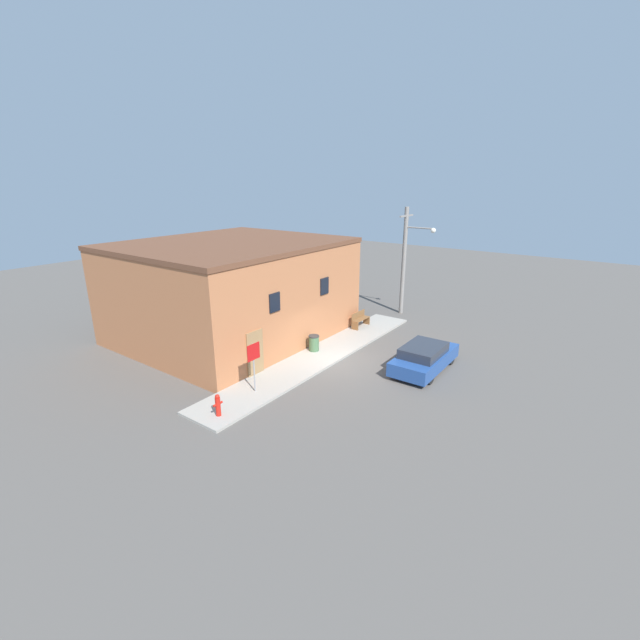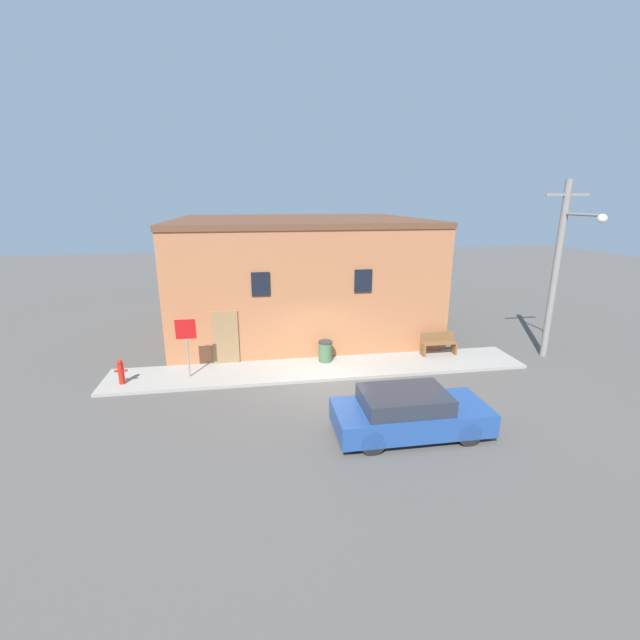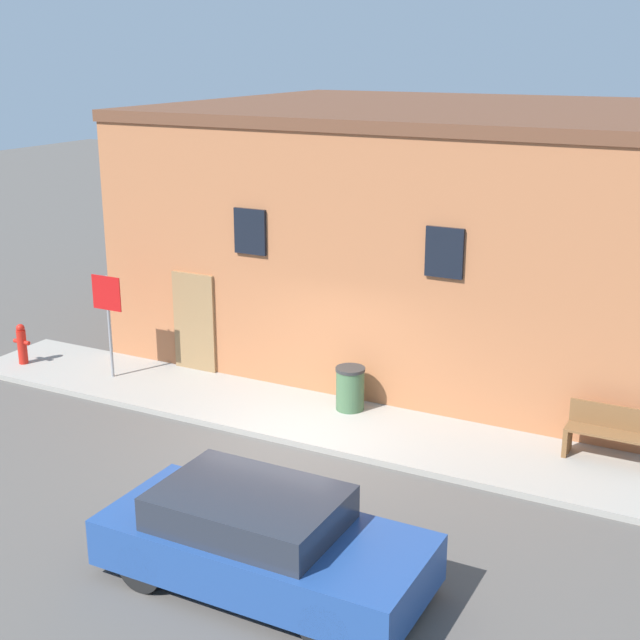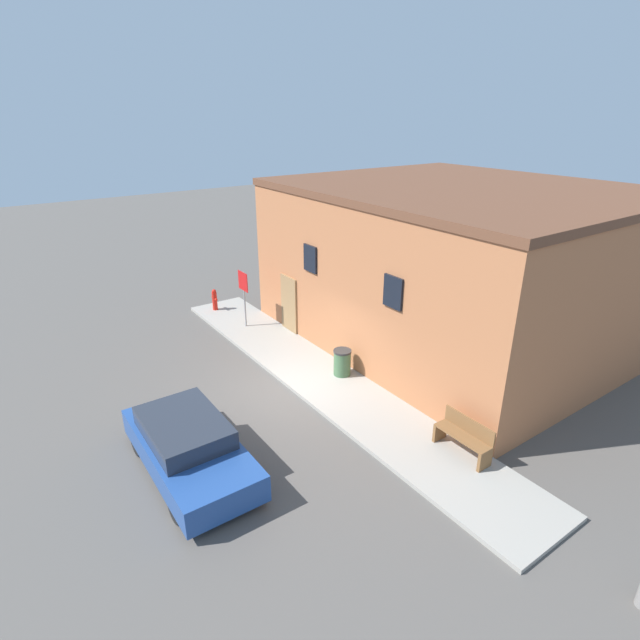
# 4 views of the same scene
# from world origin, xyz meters

# --- Properties ---
(ground_plane) EXTENTS (80.00, 80.00, 0.00)m
(ground_plane) POSITION_xyz_m (0.00, 0.00, 0.00)
(ground_plane) COLOR #56514C
(sidewalk) EXTENTS (15.77, 2.24, 0.11)m
(sidewalk) POSITION_xyz_m (0.00, 1.12, 0.06)
(sidewalk) COLOR #9E998E
(sidewalk) RESTS_ON ground
(brick_building) EXTENTS (11.55, 10.05, 5.43)m
(brick_building) POSITION_xyz_m (-0.15, 7.20, 2.72)
(brick_building) COLOR #B26B42
(brick_building) RESTS_ON ground
(fire_hydrant) EXTENTS (0.42, 0.20, 0.89)m
(fire_hydrant) POSITION_xyz_m (-7.10, 0.76, 0.56)
(fire_hydrant) COLOR red
(fire_hydrant) RESTS_ON sidewalk
(stop_sign) EXTENTS (0.71, 0.06, 2.16)m
(stop_sign) POSITION_xyz_m (-4.86, 1.02, 1.63)
(stop_sign) COLOR gray
(stop_sign) RESTS_ON sidewalk
(bench) EXTENTS (1.45, 0.44, 0.92)m
(bench) POSITION_xyz_m (5.02, 1.77, 0.57)
(bench) COLOR brown
(bench) RESTS_ON sidewalk
(trash_bin) EXTENTS (0.56, 0.56, 0.83)m
(trash_bin) POSITION_xyz_m (0.27, 1.74, 0.53)
(trash_bin) COLOR #426642
(trash_bin) RESTS_ON sidewalk
(parked_car) EXTENTS (4.26, 1.85, 1.27)m
(parked_car) POSITION_xyz_m (1.66, -3.78, 0.63)
(parked_car) COLOR black
(parked_car) RESTS_ON ground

